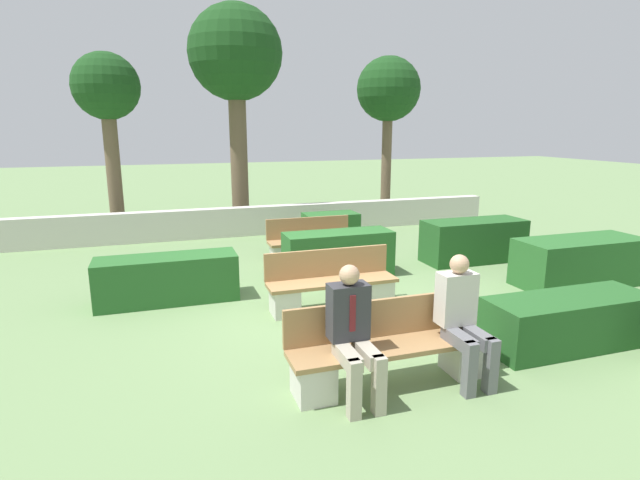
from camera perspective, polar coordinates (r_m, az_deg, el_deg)
ground_plane at (r=7.17m, az=1.67°, el=-7.85°), size 60.00×60.00×0.00m
perimeter_wall at (r=12.06m, az=-6.98°, el=2.25°), size 12.17×0.30×0.68m
bench_front at (r=5.17m, az=8.08°, el=-12.58°), size 2.12×0.49×0.82m
bench_left_side at (r=7.10m, az=1.35°, el=-5.39°), size 1.85×0.48×0.82m
bench_right_side at (r=9.57m, az=-1.03°, el=-0.63°), size 1.66×0.49×0.82m
person_seated_man at (r=4.72m, az=3.78°, el=-10.07°), size 0.38×0.63×1.28m
person_seated_woman at (r=5.25m, az=15.97°, el=-8.13°), size 0.38×0.63×1.29m
hedge_block_near_left at (r=9.17m, az=27.53°, el=-2.21°), size 2.13×0.84×0.76m
hedge_block_near_right at (r=8.55m, az=2.10°, el=-1.66°), size 1.86×0.63×0.79m
hedge_block_mid_left at (r=10.96m, az=1.23°, el=1.31°), size 1.17×0.65×0.69m
hedge_block_mid_right at (r=7.69m, az=-17.03°, el=-4.29°), size 2.02×0.64×0.68m
hedge_block_far_left at (r=10.00m, az=17.14°, el=-0.08°), size 1.96×0.74×0.79m
hedge_block_far_right at (r=6.61m, az=26.52°, el=-8.32°), size 2.03×0.70×0.60m
tree_leftmost at (r=12.78m, az=-23.21°, el=15.11°), size 1.51×1.51×4.19m
tree_center_left at (r=13.06m, az=-9.64°, el=19.80°), size 2.29×2.29×5.43m
tree_center_right at (r=14.39m, az=7.82°, el=16.40°), size 1.75×1.75×4.41m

